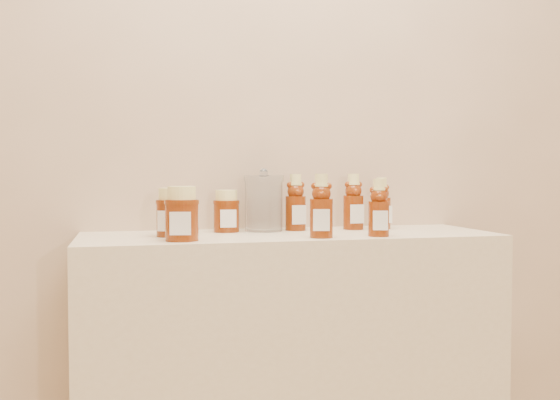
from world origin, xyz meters
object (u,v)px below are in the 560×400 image
object	(u,v)px
display_table	(290,386)
honey_jar_left	(171,212)
bear_bottle_front_left	(321,202)
glass_canister	(264,201)
bear_bottle_back_left	(296,199)

from	to	relation	value
display_table	honey_jar_left	size ratio (longest dim) A/B	8.89
bear_bottle_front_left	glass_canister	size ratio (longest dim) A/B	1.07
bear_bottle_front_left	glass_canister	world-z (taller)	bear_bottle_front_left
display_table	honey_jar_left	world-z (taller)	honey_jar_left
bear_bottle_front_left	honey_jar_left	size ratio (longest dim) A/B	1.46
display_table	bear_bottle_front_left	distance (m)	0.57
display_table	bear_bottle_front_left	size ratio (longest dim) A/B	6.08
bear_bottle_back_left	glass_canister	bearing A→B (deg)	176.70
bear_bottle_back_left	glass_canister	xyz separation A→B (m)	(-0.10, -0.00, -0.01)
bear_bottle_back_left	glass_canister	distance (m)	0.10
display_table	bear_bottle_front_left	xyz separation A→B (m)	(0.05, -0.13, 0.55)
honey_jar_left	glass_canister	bearing A→B (deg)	40.28
bear_bottle_front_left	glass_canister	distance (m)	0.25
glass_canister	display_table	bearing A→B (deg)	-60.16
glass_canister	honey_jar_left	bearing A→B (deg)	-161.90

